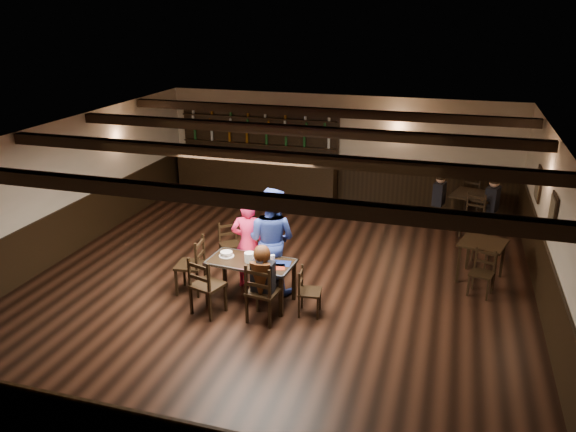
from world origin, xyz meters
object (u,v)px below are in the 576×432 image
(chair_near_right, at_px, (261,289))
(dining_table, at_px, (251,266))
(chair_near_left, at_px, (204,282))
(woman_pink, at_px, (248,244))
(cake, at_px, (226,254))
(man_blue, at_px, (271,240))
(bar_counter, at_px, (257,168))

(chair_near_right, bearing_deg, dining_table, 122.03)
(dining_table, relative_size, chair_near_left, 1.47)
(dining_table, distance_m, chair_near_left, 0.87)
(chair_near_left, height_order, woman_pink, woman_pink)
(chair_near_left, bearing_deg, cake, 81.87)
(dining_table, height_order, man_blue, man_blue)
(dining_table, height_order, cake, cake)
(dining_table, xyz_separation_m, man_blue, (0.18, 0.52, 0.29))
(chair_near_left, bearing_deg, chair_near_right, 2.43)
(woman_pink, bearing_deg, bar_counter, -81.79)
(woman_pink, xyz_separation_m, man_blue, (0.43, -0.00, 0.12))
(chair_near_right, bearing_deg, woman_pink, 118.80)
(chair_near_left, bearing_deg, dining_table, 49.25)
(dining_table, distance_m, woman_pink, 0.60)
(woman_pink, distance_m, bar_counter, 5.32)
(dining_table, bearing_deg, bar_counter, 108.54)
(chair_near_left, xyz_separation_m, bar_counter, (-1.31, 6.25, 0.14))
(bar_counter, bearing_deg, woman_pink, -72.13)
(chair_near_right, relative_size, woman_pink, 0.62)
(dining_table, distance_m, man_blue, 0.62)
(dining_table, height_order, bar_counter, bar_counter)
(man_blue, xyz_separation_m, bar_counter, (-2.06, 5.06, -0.22))
(man_blue, bearing_deg, chair_near_left, 66.20)
(cake, bearing_deg, man_blue, 35.57)
(chair_near_right, relative_size, bar_counter, 0.23)
(woman_pink, xyz_separation_m, bar_counter, (-1.63, 5.06, -0.09))
(dining_table, height_order, woman_pink, woman_pink)
(chair_near_right, xyz_separation_m, cake, (-0.85, 0.68, 0.20))
(bar_counter, bearing_deg, cake, -75.70)
(dining_table, relative_size, chair_near_right, 1.47)
(woman_pink, bearing_deg, chair_near_left, 65.02)
(cake, bearing_deg, bar_counter, 104.30)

